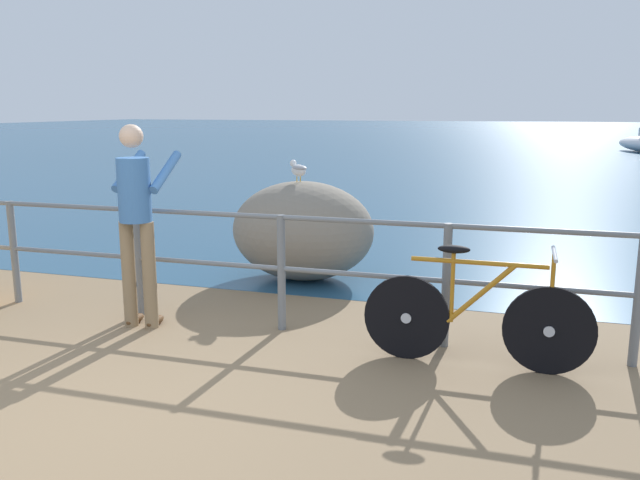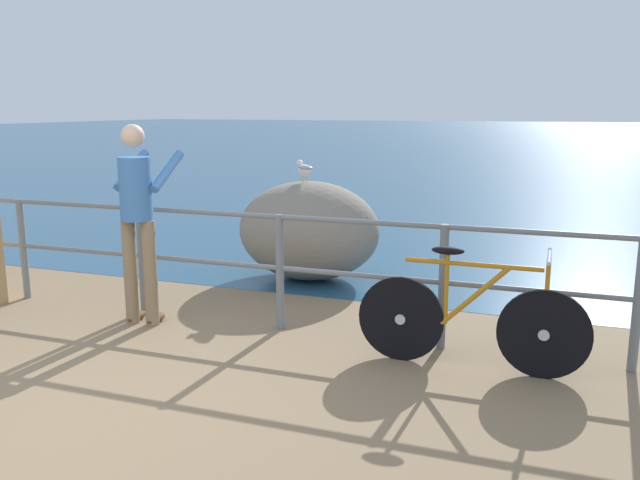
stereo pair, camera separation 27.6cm
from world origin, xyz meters
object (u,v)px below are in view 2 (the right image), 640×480
(bicycle, at_px, (471,319))
(breakwater_boulder_main, at_px, (309,230))
(seagull, at_px, (304,169))
(person_at_railing, at_px, (138,215))

(bicycle, relative_size, breakwater_boulder_main, 1.05)
(breakwater_boulder_main, distance_m, seagull, 0.70)
(breakwater_boulder_main, relative_size, seagull, 5.41)
(bicycle, height_order, seagull, seagull)
(person_at_railing, distance_m, breakwater_boulder_main, 2.20)
(person_at_railing, bearing_deg, bicycle, -94.43)
(bicycle, height_order, person_at_railing, person_at_railing)
(person_at_railing, relative_size, breakwater_boulder_main, 1.10)
(bicycle, xyz_separation_m, breakwater_boulder_main, (-2.06, 2.06, 0.17))
(bicycle, relative_size, seagull, 5.69)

